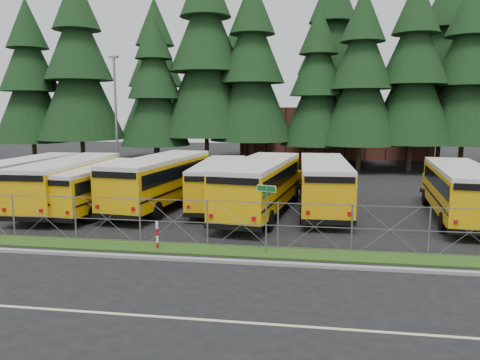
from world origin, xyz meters
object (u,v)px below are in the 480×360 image
street_sign (266,205)px  bus_0 (31,180)px  bus_2 (102,188)px  light_standard (116,113)px  bus_1 (73,184)px  bus_6 (323,186)px  striped_bollard (157,235)px  bus_5 (261,187)px  bus_3 (163,182)px  bus_east (458,192)px  bus_4 (220,184)px

street_sign → bus_0: bearing=150.8°
bus_2 → light_standard: light_standard is taller
bus_1 → bus_2: (1.88, -0.20, -0.13)m
bus_6 → light_standard: (-17.04, 10.87, 4.04)m
bus_1 → striped_bollard: (7.52, -7.12, -0.85)m
bus_5 → bus_3: bearing=177.4°
bus_6 → light_standard: bearing=146.0°
bus_2 → light_standard: bearing=114.5°
street_sign → bus_3: bearing=130.3°
bus_1 → bus_east: bearing=-0.1°
bus_5 → striped_bollard: size_ratio=9.68×
bus_1 → light_standard: 13.33m
bus_5 → street_sign: (0.95, -7.10, 0.51)m
light_standard → bus_6: bearing=-32.5°
bus_5 → light_standard: bearing=145.6°
bus_4 → light_standard: (-10.95, 10.53, 4.16)m
bus_0 → bus_4: (12.14, 0.14, -0.02)m
bus_6 → street_sign: bearing=-107.3°
bus_2 → striped_bollard: 8.95m
bus_3 → bus_1: bearing=-159.7°
bus_1 → bus_5: 11.10m
bus_0 → light_standard: size_ratio=1.03×
bus_5 → street_sign: bus_5 is taller
bus_0 → bus_east: 25.24m
bus_east → light_standard: (-24.01, 11.91, 4.07)m
bus_3 → bus_4: (3.31, 0.76, -0.17)m
bus_0 → bus_2: 5.96m
bus_6 → bus_2: bearing=-173.5°
bus_2 → bus_0: bearing=165.9°
bus_0 → bus_3: 8.85m
light_standard → bus_4: bearing=-43.9°
bus_4 → bus_5: (2.70, -1.87, 0.18)m
bus_1 → street_sign: 13.98m
bus_east → bus_4: bearing=-179.9°
bus_2 → bus_5: size_ratio=0.86×
bus_east → striped_bollard: (-13.94, -7.65, -0.84)m
bus_2 → bus_5: 9.22m
light_standard → bus_2: bearing=-70.7°
bus_4 → bus_east: 13.14m
bus_0 → bus_2: size_ratio=1.04×
street_sign → light_standard: bearing=126.8°
light_standard → bus_0: bearing=-96.4°
striped_bollard → bus_east: bearing=28.8°
street_sign → bus_5: bearing=97.6°
bus_4 → bus_6: 6.11m
bus_1 → striped_bollard: bearing=-44.9°
striped_bollard → light_standard: size_ratio=0.12×
bus_0 → light_standard: (1.19, 10.68, 4.14)m
bus_4 → bus_east: bus_east is taller
bus_east → street_sign: 12.11m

